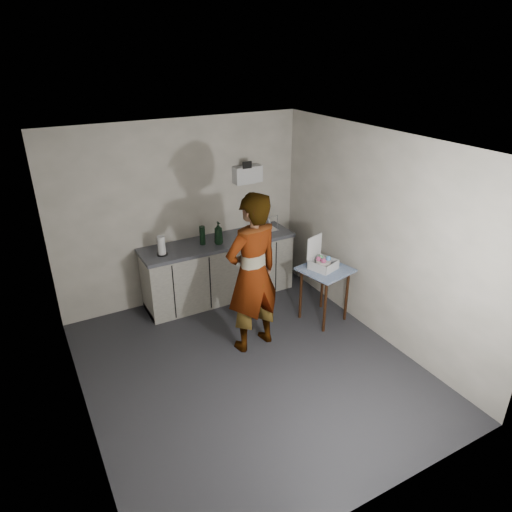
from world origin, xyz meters
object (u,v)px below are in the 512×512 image
paper_towel (162,246)px  kitchen_counter (219,271)px  dark_bottle (202,235)px  soap_bottle (218,233)px  side_table (325,275)px  soda_can (218,236)px  standing_man (252,274)px  bakery_box (322,262)px  dish_rack (263,227)px

paper_towel → kitchen_counter: bearing=4.9°
kitchen_counter → dark_bottle: dark_bottle is taller
soap_bottle → paper_towel: 0.82m
side_table → soda_can: soda_can is taller
standing_man → soda_can: standing_man is taller
dark_bottle → bakery_box: size_ratio=0.63×
standing_man → soda_can: bearing=-105.7°
dark_bottle → dish_rack: bearing=2.2°
paper_towel → bakery_box: size_ratio=0.62×
kitchen_counter → bakery_box: (0.95, -1.20, 0.44)m
soda_can → dark_bottle: 0.27m
kitchen_counter → side_table: (0.98, -1.24, 0.24)m
soap_bottle → paper_towel: soap_bottle is taller
standing_man → soap_bottle: bearing=-104.2°
soap_bottle → dark_bottle: size_ratio=1.21×
paper_towel → standing_man: bearing=-60.2°
soda_can → side_table: bearing=-52.5°
dish_rack → soda_can: bearing=-179.6°
paper_towel → side_table: bearing=-32.5°
dark_bottle → side_table: bearing=-45.2°
side_table → soap_bottle: size_ratio=2.38×
soda_can → paper_towel: paper_towel is taller
kitchen_counter → standing_man: standing_man is taller
soap_bottle → bakery_box: 1.49m
side_table → soap_bottle: soap_bottle is taller
soda_can → dish_rack: dish_rack is taller
paper_towel → bakery_box: bakery_box is taller
bakery_box → kitchen_counter: bearing=109.8°
soda_can → bakery_box: (0.94, -1.23, -0.10)m
standing_man → dish_rack: size_ratio=5.42×
dark_bottle → dish_rack: size_ratio=0.72×
kitchen_counter → soap_bottle: (-0.03, -0.10, 0.65)m
bakery_box → soap_bottle: bearing=113.1°
side_table → standing_man: 1.18m
dish_rack → side_table: bearing=-80.0°
side_table → dark_bottle: size_ratio=2.88×
standing_man → soap_bottle: size_ratio=6.19×
soap_bottle → standing_man: bearing=-95.3°
side_table → dark_bottle: 1.77m
bakery_box → standing_man: bearing=166.6°
kitchen_counter → side_table: kitchen_counter is taller
dish_rack → paper_towel: bearing=-176.3°
side_table → soda_can: size_ratio=7.05×
side_table → bakery_box: bearing=120.6°
soap_bottle → paper_towel: (-0.81, 0.03, -0.04)m
side_table → bakery_box: bakery_box is taller
kitchen_counter → dark_bottle: bearing=-178.2°
kitchen_counter → side_table: 1.60m
soap_bottle → bakery_box: (0.98, -1.10, -0.21)m
standing_man → dark_bottle: size_ratio=7.49×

